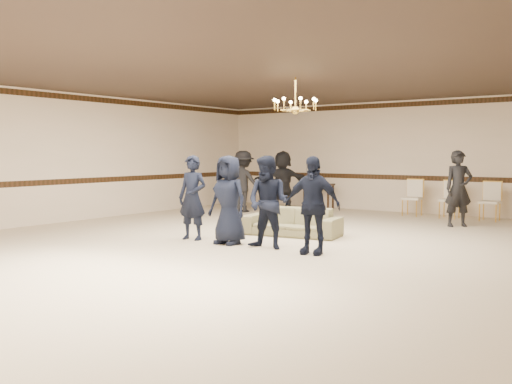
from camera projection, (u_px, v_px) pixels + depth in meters
room at (267, 159)px, 10.52m from camera, size 12.01×14.01×3.21m
chair_rail at (405, 178)px, 16.22m from camera, size 12.00×0.02×0.14m
crown_molding at (406, 104)px, 16.08m from camera, size 12.00×0.02×0.14m
chandelier at (295, 94)px, 11.24m from camera, size 0.94×0.94×0.89m
boy_a at (192, 198)px, 11.14m from camera, size 0.66×0.48×1.66m
boy_b at (228, 200)px, 10.61m from camera, size 0.82×0.55×1.66m
boy_c at (268, 202)px, 10.09m from camera, size 0.85×0.68×1.66m
boy_d at (312, 205)px, 9.57m from camera, size 1.03×0.56×1.66m
settee at (292, 222)px, 11.72m from camera, size 2.07×1.07×0.58m
adult_left at (243, 181)px, 16.34m from camera, size 1.20×0.77×1.77m
adult_mid at (283, 181)px, 16.39m from camera, size 1.52×1.53×1.77m
adult_right at (459, 189)px, 13.10m from camera, size 0.76×0.74×1.77m
banquet_chair_left at (412, 198)px, 15.35m from camera, size 0.50×0.50×0.98m
banquet_chair_mid at (449, 200)px, 14.77m from camera, size 0.49×0.49×0.98m
banquet_chair_right at (490, 202)px, 14.19m from camera, size 0.49×0.49×0.98m
console_table at (319, 196)px, 17.26m from camera, size 0.96×0.48×0.78m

